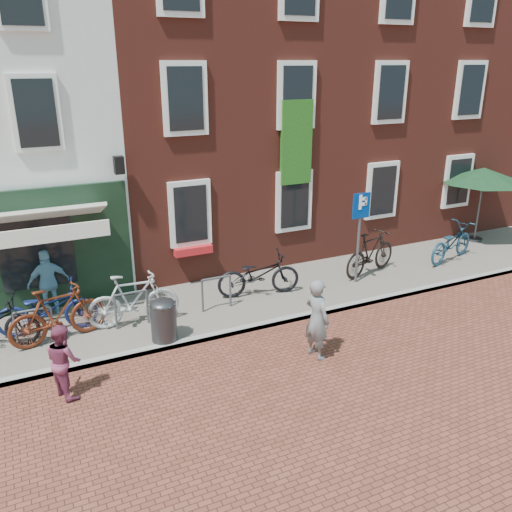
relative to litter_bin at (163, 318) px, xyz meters
name	(u,v)px	position (x,y,z in m)	size (l,w,h in m)	color
ground	(216,340)	(1.03, -0.30, -0.61)	(80.00, 80.00, 0.00)	brown
sidewalk	(232,302)	(2.03, 1.20, -0.56)	(24.00, 3.00, 0.10)	slate
building_brick_mid	(191,82)	(3.03, 6.70, 4.39)	(6.00, 8.00, 10.00)	maroon
building_brick_right	(352,80)	(9.03, 6.70, 4.39)	(6.00, 8.00, 10.00)	maroon
filler_right	(484,90)	(15.53, 6.70, 3.89)	(7.00, 8.00, 9.00)	maroon
litter_bin	(163,318)	(0.00, 0.00, 0.00)	(0.54, 0.54, 1.00)	#333335
parking_sign	(360,222)	(5.47, 0.85, 1.16)	(0.50, 0.07, 2.43)	#4C4C4F
parasol	(484,172)	(11.03, 2.10, 1.73)	(2.70, 2.70, 2.49)	#4C4C4F
woman	(317,319)	(2.63, -1.79, 0.23)	(0.61, 0.40, 1.68)	slate
boy	(64,360)	(-2.08, -1.00, 0.07)	(0.67, 0.52, 1.38)	#833450
cafe_person	(49,283)	(-2.03, 2.30, 0.27)	(0.92, 0.38, 1.57)	#73A9C8
bicycle_1	(58,314)	(-1.99, 0.90, 0.09)	(0.57, 2.02, 1.22)	#521E0E
bicycle_2	(47,309)	(-2.17, 1.39, 0.03)	(0.73, 2.09, 1.10)	navy
bicycle_3	(133,300)	(-0.42, 0.95, 0.09)	(0.57, 2.02, 1.22)	#B4B5B6
bicycle_4	(259,274)	(2.78, 1.22, 0.03)	(0.73, 2.09, 1.10)	black
bicycle_5	(371,253)	(6.15, 1.19, 0.09)	(0.57, 2.02, 1.22)	black
bicycle_6	(451,243)	(8.93, 1.05, 0.03)	(0.73, 2.09, 1.10)	#17384E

